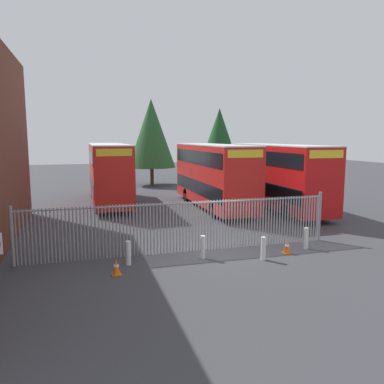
{
  "coord_description": "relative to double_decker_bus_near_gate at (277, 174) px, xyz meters",
  "views": [
    {
      "loc": [
        -5.63,
        -15.54,
        4.91
      ],
      "look_at": [
        0.0,
        4.0,
        2.0
      ],
      "focal_mm": 35.95,
      "sensor_mm": 36.0,
      "label": 1
    }
  ],
  "objects": [
    {
      "name": "palisade_fence",
      "position": [
        -8.71,
        -7.86,
        -1.24
      ],
      "size": [
        13.59,
        0.14,
        2.35
      ],
      "color": "gray",
      "rests_on": "ground"
    },
    {
      "name": "double_decker_bus_behind_fence_left",
      "position": [
        -4.02,
        1.66,
        0.0
      ],
      "size": [
        2.54,
        10.81,
        4.42
      ],
      "color": "red",
      "rests_on": "ground"
    },
    {
      "name": "ground_plane",
      "position": [
        -7.15,
        0.14,
        -2.42
      ],
      "size": [
        100.0,
        100.0,
        0.0
      ],
      "primitive_type": "plane",
      "color": "#3D3D42"
    },
    {
      "name": "bollard_near_right",
      "position": [
        -5.88,
        -9.83,
        -1.95
      ],
      "size": [
        0.2,
        0.2,
        0.95
      ],
      "primitive_type": "cylinder",
      "color": "silver",
      "rests_on": "ground"
    },
    {
      "name": "double_decker_bus_behind_fence_right",
      "position": [
        -10.87,
        5.5,
        0.0
      ],
      "size": [
        2.54,
        10.81,
        4.42
      ],
      "color": "red",
      "rests_on": "ground"
    },
    {
      "name": "traffic_cone_mid_forecourt",
      "position": [
        -11.73,
        -9.93,
        -2.13
      ],
      "size": [
        0.34,
        0.34,
        0.59
      ],
      "color": "orange",
      "rests_on": "ground"
    },
    {
      "name": "bollard_near_left",
      "position": [
        -11.17,
        -8.93,
        -1.95
      ],
      "size": [
        0.2,
        0.2,
        0.95
      ],
      "primitive_type": "cylinder",
      "color": "silver",
      "rests_on": "ground"
    },
    {
      "name": "double_decker_bus_near_gate",
      "position": [
        0.0,
        0.0,
        0.0
      ],
      "size": [
        2.54,
        10.81,
        4.42
      ],
      "color": "red",
      "rests_on": "ground"
    },
    {
      "name": "tree_short_side",
      "position": [
        -5.84,
        15.55,
        2.86
      ],
      "size": [
        4.83,
        4.83,
        8.75
      ],
      "color": "#4C3823",
      "rests_on": "ground"
    },
    {
      "name": "bollard_far_right",
      "position": [
        -3.34,
        -8.91,
        -1.95
      ],
      "size": [
        0.2,
        0.2,
        0.95
      ],
      "primitive_type": "cylinder",
      "color": "silver",
      "rests_on": "ground"
    },
    {
      "name": "traffic_cone_by_gate",
      "position": [
        -4.51,
        -9.33,
        -2.13
      ],
      "size": [
        0.34,
        0.34,
        0.59
      ],
      "color": "orange",
      "rests_on": "ground"
    },
    {
      "name": "bollard_center_front",
      "position": [
        -8.16,
        -8.97,
        -1.95
      ],
      "size": [
        0.2,
        0.2,
        0.95
      ],
      "primitive_type": "cylinder",
      "color": "silver",
      "rests_on": "ground"
    },
    {
      "name": "tree_tall_back",
      "position": [
        3.37,
        20.7,
        2.96
      ],
      "size": [
        4.15,
        4.15,
        8.36
      ],
      "color": "#4C3823",
      "rests_on": "ground"
    }
  ]
}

